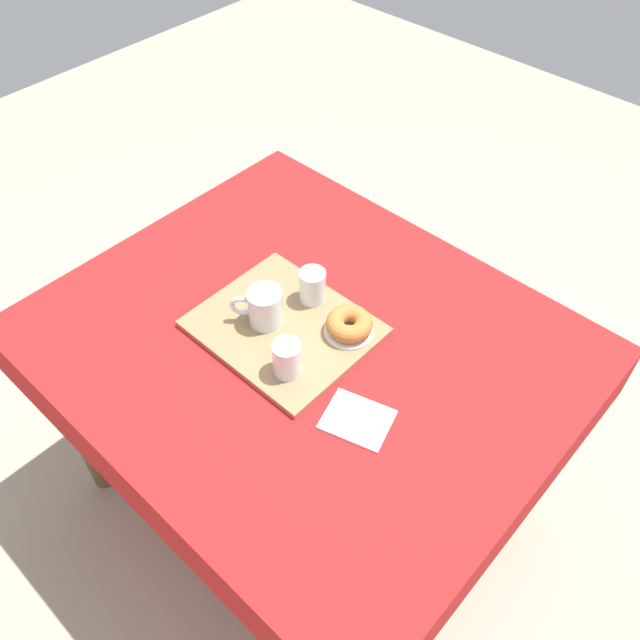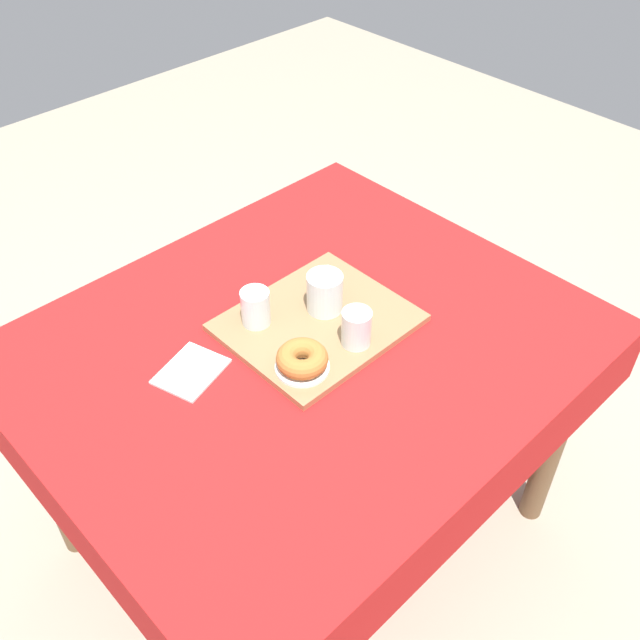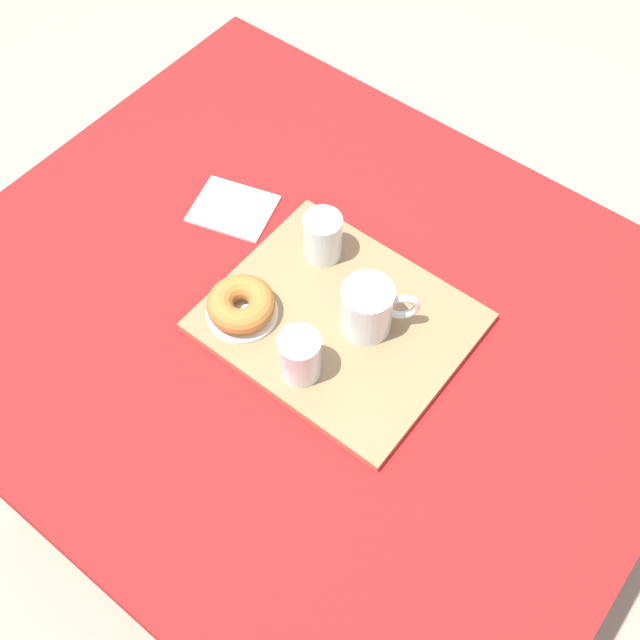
# 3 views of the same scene
# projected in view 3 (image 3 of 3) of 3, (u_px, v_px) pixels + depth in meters

# --- Properties ---
(ground_plane) EXTENTS (6.00, 6.00, 0.00)m
(ground_plane) POSITION_uv_depth(u_px,v_px,m) (311.00, 480.00, 1.90)
(ground_plane) COLOR gray
(dining_table) EXTENTS (1.21, 1.02, 0.75)m
(dining_table) POSITION_uv_depth(u_px,v_px,m) (307.00, 345.00, 1.36)
(dining_table) COLOR red
(dining_table) RESTS_ON ground
(serving_tray) EXTENTS (0.40, 0.33, 0.02)m
(serving_tray) POSITION_uv_depth(u_px,v_px,m) (338.00, 322.00, 1.25)
(serving_tray) COLOR olive
(serving_tray) RESTS_ON dining_table
(tea_mug_left) EXTENTS (0.11, 0.10, 0.09)m
(tea_mug_left) POSITION_uv_depth(u_px,v_px,m) (368.00, 309.00, 1.21)
(tea_mug_left) COLOR silver
(tea_mug_left) RESTS_ON serving_tray
(water_glass_near) EXTENTS (0.07, 0.07, 0.09)m
(water_glass_near) POSITION_uv_depth(u_px,v_px,m) (300.00, 357.00, 1.16)
(water_glass_near) COLOR silver
(water_glass_near) RESTS_ON serving_tray
(water_glass_far) EXTENTS (0.07, 0.07, 0.09)m
(water_glass_far) POSITION_uv_depth(u_px,v_px,m) (323.00, 238.00, 1.29)
(water_glass_far) COLOR silver
(water_glass_far) RESTS_ON serving_tray
(donut_plate_left) EXTENTS (0.12, 0.12, 0.01)m
(donut_plate_left) POSITION_uv_depth(u_px,v_px,m) (242.00, 313.00, 1.25)
(donut_plate_left) COLOR white
(donut_plate_left) RESTS_ON serving_tray
(sugar_donut_left) EXTENTS (0.11, 0.11, 0.04)m
(sugar_donut_left) POSITION_uv_depth(u_px,v_px,m) (241.00, 304.00, 1.23)
(sugar_donut_left) COLOR #A3662D
(sugar_donut_left) RESTS_ON donut_plate_left
(paper_napkin) EXTENTS (0.17, 0.15, 0.01)m
(paper_napkin) POSITION_uv_depth(u_px,v_px,m) (233.00, 209.00, 1.39)
(paper_napkin) COLOR white
(paper_napkin) RESTS_ON dining_table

